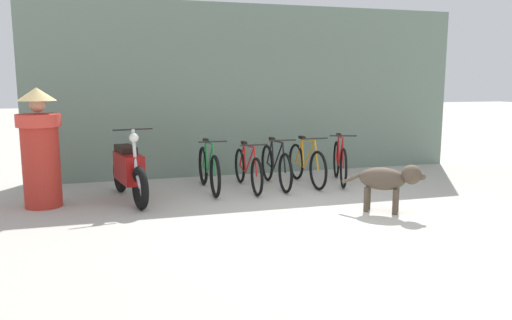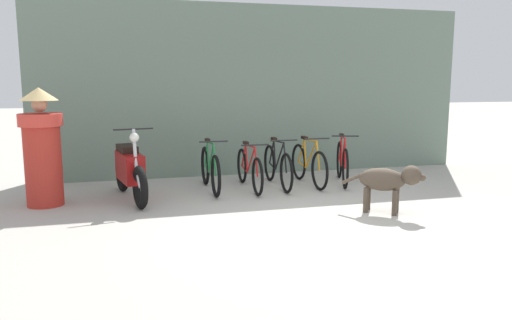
{
  "view_description": "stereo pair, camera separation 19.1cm",
  "coord_description": "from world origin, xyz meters",
  "views": [
    {
      "loc": [
        -2.77,
        -5.99,
        1.83
      ],
      "look_at": [
        -0.68,
        1.1,
        0.65
      ],
      "focal_mm": 35.0,
      "sensor_mm": 36.0,
      "label": 1
    },
    {
      "loc": [
        -2.58,
        -6.04,
        1.83
      ],
      "look_at": [
        -0.68,
        1.1,
        0.65
      ],
      "focal_mm": 35.0,
      "sensor_mm": 36.0,
      "label": 2
    }
  ],
  "objects": [
    {
      "name": "person_in_robes",
      "position": [
        -3.75,
        1.72,
        0.88
      ],
      "size": [
        0.87,
        0.87,
        1.73
      ],
      "rotation": [
        0.0,
        0.0,
        2.4
      ],
      "color": "#B72D23",
      "rests_on": "ground"
    },
    {
      "name": "bicycle_0",
      "position": [
        -1.21,
        2.1,
        0.36
      ],
      "size": [
        0.46,
        1.71,
        0.88
      ],
      "rotation": [
        0.0,
        0.0,
        -1.57
      ],
      "color": "black",
      "rests_on": "ground"
    },
    {
      "name": "shop_wall_back",
      "position": [
        0.0,
        3.47,
        1.63
      ],
      "size": [
        8.52,
        0.2,
        3.27
      ],
      "color": "slate",
      "rests_on": "ground"
    },
    {
      "name": "ground_plane",
      "position": [
        0.0,
        0.0,
        0.0
      ],
      "size": [
        60.0,
        60.0,
        0.0
      ],
      "primitive_type": "plane",
      "color": "#ADA89E"
    },
    {
      "name": "bicycle_1",
      "position": [
        -0.55,
        2.05,
        0.34
      ],
      "size": [
        0.46,
        1.71,
        0.81
      ],
      "rotation": [
        0.0,
        0.0,
        -1.57
      ],
      "color": "black",
      "rests_on": "ground"
    },
    {
      "name": "stray_dog",
      "position": [
        0.92,
        0.02,
        0.47
      ],
      "size": [
        0.96,
        0.81,
        0.7
      ],
      "rotation": [
        0.0,
        0.0,
        5.61
      ],
      "color": "#4C3F33",
      "rests_on": "ground"
    },
    {
      "name": "bicycle_4",
      "position": [
        1.19,
        2.11,
        0.37
      ],
      "size": [
        0.61,
        1.6,
        0.9
      ],
      "rotation": [
        0.0,
        0.0,
        -1.89
      ],
      "color": "black",
      "rests_on": "ground"
    },
    {
      "name": "bicycle_2",
      "position": [
        -0.03,
        2.1,
        0.36
      ],
      "size": [
        0.46,
        1.72,
        0.87
      ],
      "rotation": [
        0.0,
        0.0,
        -1.59
      ],
      "color": "black",
      "rests_on": "ground"
    },
    {
      "name": "motorcycle",
      "position": [
        -2.52,
        1.78,
        0.46
      ],
      "size": [
        0.6,
        1.89,
        1.14
      ],
      "rotation": [
        0.0,
        0.0,
        -1.37
      ],
      "color": "black",
      "rests_on": "ground"
    },
    {
      "name": "bicycle_3",
      "position": [
        0.55,
        2.11,
        0.36
      ],
      "size": [
        0.46,
        1.64,
        0.87
      ],
      "rotation": [
        0.0,
        0.0,
        -1.55
      ],
      "color": "black",
      "rests_on": "ground"
    }
  ]
}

